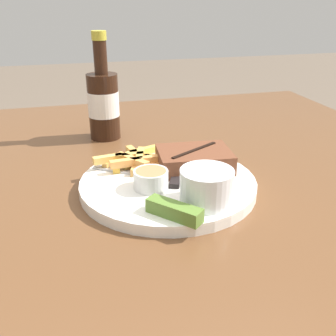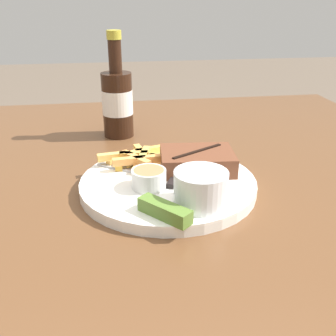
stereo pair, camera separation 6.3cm
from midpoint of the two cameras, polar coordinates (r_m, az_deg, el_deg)
The scene contains 10 objects.
dining_table at distance 0.69m, azimuth 2.66°, elevation -8.97°, with size 1.13×1.17×0.73m.
dinner_plate at distance 0.64m, azimuth 2.81°, elevation -2.43°, with size 0.29×0.29×0.02m.
steak_portion at distance 0.67m, azimuth 6.93°, elevation 1.02°, with size 0.13×0.10×0.03m.
fries_pile at distance 0.69m, azimuth -1.58°, elevation 1.34°, with size 0.16×0.12×0.02m.
coleslaw_cup at distance 0.56m, azimuth 8.03°, elevation -2.73°, with size 0.08×0.08×0.05m.
dipping_sauce_cup at distance 0.60m, azimuth 0.18°, elevation -1.48°, with size 0.05×0.05×0.03m.
pickle_spear at distance 0.53m, azimuth 2.93°, elevation -6.28°, with size 0.07×0.08×0.02m.
fork_utensil at distance 0.67m, azimuth -3.08°, elevation -0.34°, with size 0.12×0.09×0.00m.
knife_utensil at distance 0.66m, azimuth 4.66°, elevation -0.44°, with size 0.08×0.16×0.01m.
beer_bottle at distance 0.87m, azimuth -5.29°, elevation 9.71°, with size 0.07×0.07×0.23m.
Camera 2 is at (-0.08, -0.57, 1.03)m, focal length 42.00 mm.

